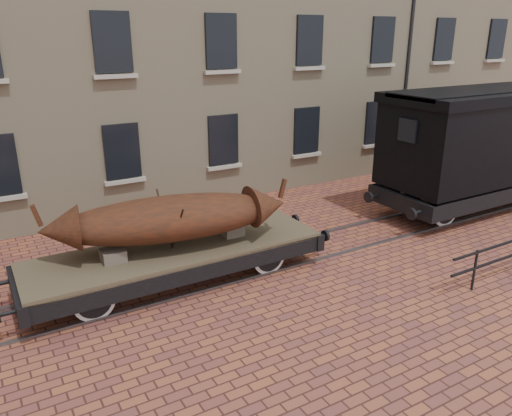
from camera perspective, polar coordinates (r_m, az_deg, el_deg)
ground at (r=13.36m, az=2.24°, el=-5.66°), size 90.00×90.00×0.00m
rail_track at (r=13.35m, az=2.25°, el=-5.54°), size 30.00×1.52×0.06m
flatcar_wagon at (r=11.92m, az=-9.04°, el=-5.24°), size 7.80×2.12×1.18m
iron_boat at (r=11.54m, az=-9.76°, el=-1.13°), size 5.71×2.42×1.41m
goods_van at (r=17.91m, az=24.21°, el=7.55°), size 7.71×2.81×3.99m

